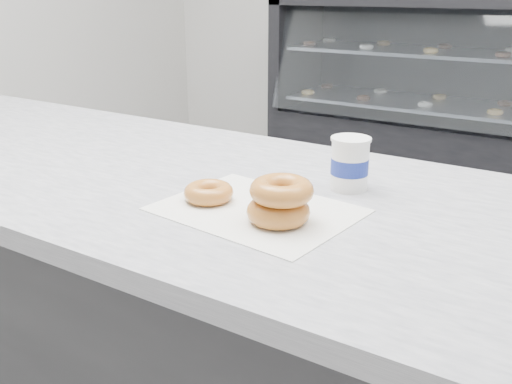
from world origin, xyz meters
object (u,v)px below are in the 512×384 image
(counter, at_px, (186,349))
(donut_stack, at_px, (280,201))
(donut_single, at_px, (209,192))
(display_case, at_px, (464,122))
(coffee_cup, at_px, (350,163))

(counter, relative_size, donut_stack, 19.91)
(counter, xyz_separation_m, donut_single, (0.16, -0.10, 0.47))
(donut_stack, bearing_deg, donut_single, 174.09)
(donut_stack, bearing_deg, display_case, 96.47)
(donut_single, bearing_deg, donut_stack, -5.91)
(display_case, distance_m, coffee_cup, 2.68)
(coffee_cup, bearing_deg, donut_stack, -75.36)
(display_case, xyz_separation_m, coffee_cup, (0.35, -2.61, 0.46))
(counter, distance_m, display_case, 2.72)
(counter, relative_size, coffee_cup, 29.10)
(coffee_cup, bearing_deg, display_case, 119.58)
(counter, relative_size, donut_single, 32.79)
(counter, xyz_separation_m, donut_stack, (0.32, -0.12, 0.49))
(donut_single, distance_m, donut_stack, 0.17)
(display_case, height_order, coffee_cup, display_case)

